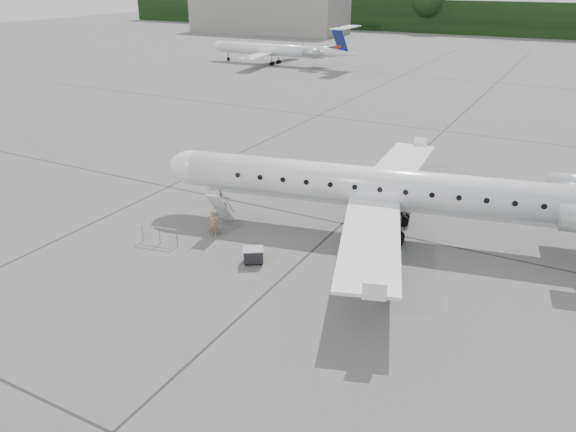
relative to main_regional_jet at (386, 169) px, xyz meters
The scene contains 9 objects.
ground 9.08m from the main_regional_jet, 70.88° to the right, with size 320.00×320.00×0.00m, color slate.
treeline 122.30m from the main_regional_jet, 88.75° to the left, with size 260.00×4.00×8.00m, color black.
terminal_building 122.45m from the main_regional_jet, 123.35° to the left, with size 40.00×14.00×10.00m, color gray.
main_regional_jet is the anchor object (origin of this frame).
airstair 10.03m from the main_regional_jet, 155.31° to the right, with size 0.85×2.12×2.47m, color silver, non-canonical shape.
passenger 10.50m from the main_regional_jet, 148.56° to the right, with size 0.56×0.36×1.52m, color #996D53.
safety_railing 13.47m from the main_regional_jet, 144.66° to the right, with size 2.20×0.08×1.00m, color gray, non-canonical shape.
baggage_cart 9.11m from the main_regional_jet, 124.10° to the right, with size 1.02×0.83×0.89m, color black, non-canonical shape.
bg_regional_left 67.99m from the main_regional_jet, 125.59° to the left, with size 25.25×18.18×6.62m, color silver, non-canonical shape.
Camera 1 is at (6.78, -21.67, 14.19)m, focal length 35.00 mm.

